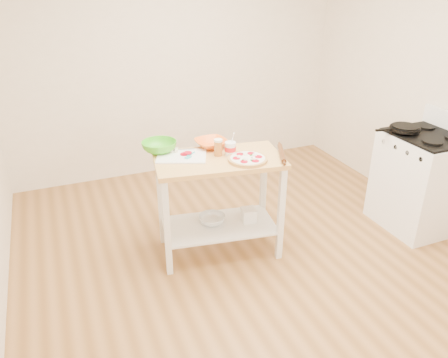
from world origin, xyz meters
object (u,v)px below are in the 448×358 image
Objects in this scene: skillet at (404,128)px; orange_bowl at (211,143)px; cutting_board at (181,156)px; shelf_glass_bowl at (212,220)px; gas_stove at (419,181)px; knife at (174,150)px; shelf_bin at (249,215)px; beer_pint at (218,147)px; rolling_pin at (282,153)px; yogurt_tub at (230,149)px; green_bowl at (159,147)px; pizza at (248,159)px; prep_island at (219,186)px; spatula at (190,155)px.

skillet is 1.58× the size of orange_bowl.
cutting_board reaches higher than shelf_glass_bowl.
cutting_board is 0.66m from shelf_glass_bowl.
shelf_glass_bowl is at bearing -110.92° from orange_bowl.
shelf_glass_bowl is (-1.98, 0.37, -0.18)m from gas_stove.
orange_bowl is (-1.74, 0.42, -0.04)m from skillet.
orange_bowl reaches higher than knife.
gas_stove is 9.10× the size of shelf_bin.
shelf_bin is (0.25, -0.09, -0.65)m from beer_pint.
orange_bowl is 0.76× the size of rolling_pin.
beer_pint is 0.10m from yogurt_tub.
orange_bowl is 0.67m from shelf_glass_bowl.
shelf_glass_bowl is (-1.82, 0.22, -0.68)m from skillet.
gas_stove is 2.47m from green_bowl.
cutting_board is 0.41m from yogurt_tub.
rolling_pin is at bearing -41.11° from orange_bowl.
orange_bowl reaches higher than shelf_bin.
skillet is 1.20× the size of rolling_pin.
pizza reaches higher than shelf_glass_bowl.
pizza is 0.66× the size of cutting_board.
yogurt_tub is (-1.66, 0.19, -0.02)m from skillet.
yogurt_tub is (-0.08, 0.17, 0.04)m from pizza.
green_bowl is 2.41× the size of shelf_bin.
yogurt_tub is (0.11, 0.02, 0.31)m from prep_island.
green_bowl is (-2.34, 0.64, 0.47)m from gas_stove.
knife is 0.33m from orange_bowl.
cutting_board is at bearing 156.80° from shelf_glass_bowl.
cutting_board is 0.82m from shelf_bin.
beer_pint is (-1.91, 0.37, 0.50)m from gas_stove.
knife is (-0.08, 0.16, 0.00)m from spatula.
yogurt_tub reaches higher than cutting_board.
skillet is 1.79m from orange_bowl.
shelf_bin is at bearing -51.11° from orange_bowl.
prep_island is 3.83× the size of green_bowl.
green_bowl is 0.99m from shelf_bin.
gas_stove is 0.55m from skillet.
gas_stove is 4.71× the size of shelf_glass_bowl.
gas_stove is at bearing -33.69° from skillet.
shelf_bin is at bearing -15.47° from shelf_glass_bowl.
yogurt_tub reaches higher than beer_pint.
gas_stove is 2.02m from shelf_glass_bowl.
pizza is 2.59× the size of spatula.
skillet is 1.58m from pizza.
rolling_pin reaches higher than spatula.
cutting_board reaches higher than spatula.
skillet reaches higher than rolling_pin.
gas_stove is 2.30× the size of cutting_board.
shelf_bin is at bearing 3.02° from cutting_board.
prep_island is 2.33× the size of cutting_board.
green_bowl is 0.60m from yogurt_tub.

